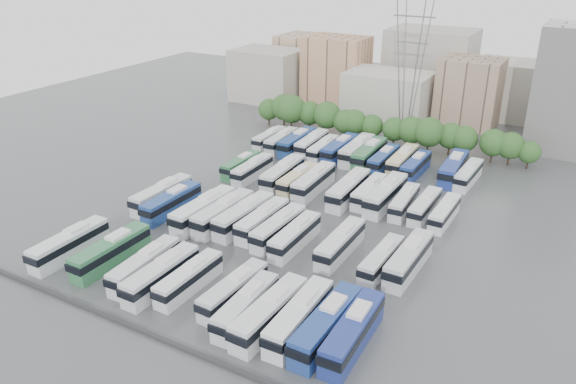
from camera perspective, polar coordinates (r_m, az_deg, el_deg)
The scene contains 52 objects.
ground at distance 90.32m, azimuth 0.13°, elevation -2.90°, with size 220.00×220.00×0.00m, color #424447.
parapet at distance 67.89m, azimuth -14.16°, elevation -13.72°, with size 56.00×0.50×0.50m, color #2D2D30.
tree_line at distance 125.20m, azimuth 8.70°, elevation 6.86°, with size 63.89×7.95×8.48m.
city_buildings at distance 153.10m, azimuth 11.24°, elevation 11.19°, with size 102.00×35.00×20.00m.
apartment_tower at distance 131.15m, azimuth 26.84°, elevation 9.24°, with size 14.00×14.00×26.00m, color silver.
electricity_pylon at distance 127.72m, azimuth 12.41°, elevation 13.52°, with size 9.00×6.91×33.83m.
bus_r0_s0 at distance 85.35m, azimuth -21.31°, elevation -4.94°, with size 2.96×12.83×4.02m.
bus_r0_s2 at distance 81.45m, azimuth -17.53°, elevation -5.77°, with size 2.87×13.00×4.08m.
bus_r0_s4 at distance 77.17m, azimuth -14.35°, elevation -7.23°, with size 3.28×12.35×3.84m.
bus_r0_s5 at distance 74.63m, azimuth -12.75°, elevation -8.17°, with size 2.78×12.61×3.95m.
bus_r0_s6 at distance 73.51m, azimuth -10.03°, elevation -8.62°, with size 2.59×11.44×3.58m.
bus_r0_s8 at distance 70.44m, azimuth -5.56°, elevation -9.90°, with size 3.04×11.76×3.66m.
bus_r0_s9 at distance 67.59m, azimuth -4.29°, elevation -11.46°, with size 3.00×11.89×3.70m.
bus_r0_s10 at distance 66.10m, azimuth -1.87°, elevation -12.13°, with size 3.25×13.10×4.08m.
bus_r0_s11 at distance 65.46m, azimuth 1.16°, elevation -12.54°, with size 3.11×13.01×4.06m.
bus_r0_s12 at distance 64.34m, azimuth 3.94°, elevation -13.28°, with size 3.10×13.39×4.19m.
bus_r0_s13 at distance 63.67m, azimuth 6.62°, elevation -13.91°, with size 3.26×13.20×4.12m.
bus_r1_s0 at distance 96.95m, azimuth -12.70°, elevation -0.26°, with size 3.08×12.87×4.02m.
bus_r1_s1 at distance 93.95m, azimuth -11.74°, elevation -1.03°, with size 2.89×12.47×3.90m.
bus_r1_s3 at distance 89.98m, azimuth -8.55°, elevation -1.81°, with size 3.31×13.74×4.29m.
bus_r1_s4 at distance 88.78m, azimuth -6.60°, elevation -2.11°, with size 3.20×13.30×4.15m.
bus_r1_s5 at distance 87.71m, azimuth -4.50°, elevation -2.38°, with size 3.43×13.23×4.12m.
bus_r1_s6 at distance 86.39m, azimuth -2.61°, elevation -2.87°, with size 2.76×12.17×3.81m.
bus_r1_s7 at distance 84.11m, azimuth -0.98°, elevation -3.64°, with size 3.02×12.26×3.83m.
bus_r1_s8 at distance 81.93m, azimuth 0.71°, elevation -4.47°, with size 2.68×11.97×3.75m.
bus_r1_s10 at distance 80.27m, azimuth 5.34°, elevation -5.20°, with size 2.68×12.22×3.83m.
bus_r1_s12 at distance 77.48m, azimuth 9.48°, elevation -6.77°, with size 2.76×11.14×3.47m.
bus_r1_s13 at distance 77.78m, azimuth 12.17°, elevation -6.64°, with size 3.07×12.93×4.04m.
bus_r2_s1 at distance 108.50m, azimuth -4.76°, elevation 2.78°, with size 2.55×10.93×3.42m.
bus_r2_s2 at distance 105.98m, azimuth -3.65°, elevation 2.33°, with size 2.64×11.45×3.58m.
bus_r2_s4 at distance 103.09m, azimuth -0.54°, elevation 1.89°, with size 3.50×13.26×4.12m.
bus_r2_s5 at distance 101.18m, azimuth 0.97°, elevation 1.30°, with size 2.55×11.58×3.63m.
bus_r2_s6 at distance 99.80m, azimuth 2.62°, elevation 1.08°, with size 3.22×13.10×4.09m.
bus_r2_s8 at distance 97.07m, azimuth 6.16°, elevation 0.31°, with size 3.19×13.44×4.20m.
bus_r2_s9 at distance 97.38m, azimuth 8.24°, elevation 0.07°, with size 2.60×11.43×3.58m.
bus_r2_s10 at distance 95.90m, azimuth 9.89°, elevation -0.22°, with size 3.18×13.59×4.25m.
bus_r2_s11 at distance 94.70m, azimuth 11.72°, elevation -0.97°, with size 2.91×11.06×3.44m.
bus_r2_s12 at distance 93.90m, azimuth 13.73°, elevation -1.38°, with size 2.54×11.11×3.48m.
bus_r2_s13 at distance 92.54m, azimuth 15.62°, elevation -2.02°, with size 2.52×10.84×3.39m.
bus_r3_s0 at distance 123.23m, azimuth -1.88°, elevation 5.51°, with size 2.47×10.95×3.43m.
bus_r3_s1 at distance 121.13m, azimuth -0.66°, elevation 5.25°, with size 3.18×11.91×3.70m.
bus_r3_s2 at distance 119.79m, azimuth 0.92°, elevation 5.13°, with size 3.15×13.13×4.10m.
bus_r3_s3 at distance 119.33m, azimuth 2.44°, elevation 4.97°, with size 3.25×12.45×3.87m.
bus_r3_s4 at distance 116.77m, azimuth 3.60°, elevation 4.44°, with size 2.92×11.50×3.58m.
bus_r3_s5 at distance 116.29m, azimuth 5.30°, elevation 4.41°, with size 2.98×12.94×4.05m.
bus_r3_s6 at distance 115.69m, azimuth 7.03°, elevation 4.27°, with size 3.26×13.55×4.23m.
bus_r3_s7 at distance 113.89m, azimuth 8.27°, elevation 3.88°, with size 3.30×13.56×4.23m.
bus_r3_s8 at distance 112.10m, azimuth 9.69°, elevation 3.30°, with size 2.59×11.82×3.71m.
bus_r3_s9 at distance 111.86m, azimuth 11.54°, elevation 3.18°, with size 2.96×12.68×3.97m.
bus_r3_s10 at distance 109.96m, azimuth 12.84°, elevation 2.61°, with size 2.71×11.78×3.69m.
bus_r3_s12 at distance 109.96m, azimuth 16.46°, elevation 2.36°, with size 3.43×13.62×4.24m.
bus_r3_s13 at distance 108.60m, azimuth 17.85°, elevation 1.72°, with size 2.94×11.53×3.59m.
Camera 1 is at (39.62, -69.97, 41.15)m, focal length 35.00 mm.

